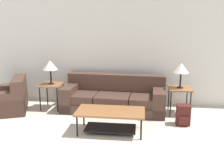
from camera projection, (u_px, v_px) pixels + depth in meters
wall_back at (117, 53)px, 6.23m from camera, size 8.84×0.06×2.60m
couch at (114, 98)px, 5.91m from camera, size 2.43×1.04×0.82m
armchair at (6, 100)px, 5.82m from camera, size 1.27×1.29×0.80m
coffee_table at (110, 116)px, 4.71m from camera, size 1.28×0.65×0.43m
side_table_left at (51, 87)px, 5.98m from camera, size 0.50×0.53×0.61m
side_table_right at (180, 91)px, 5.62m from camera, size 0.50×0.53×0.61m
table_lamp_left at (50, 66)px, 5.86m from camera, size 0.34×0.34×0.57m
table_lamp_right at (181, 68)px, 5.50m from camera, size 0.34×0.34×0.57m
backpack at (183, 115)px, 5.07m from camera, size 0.27×0.28×0.42m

